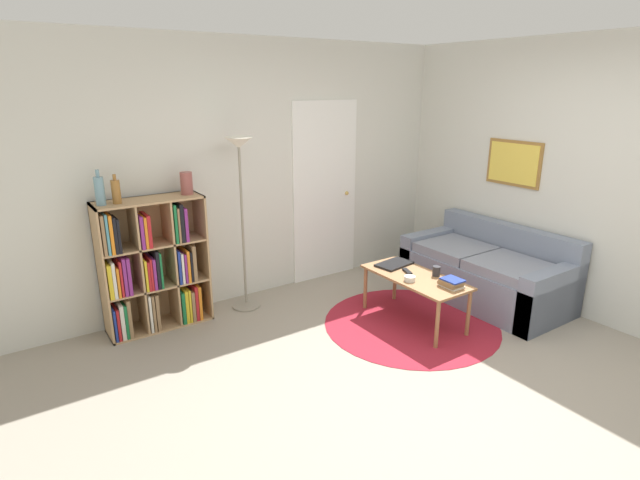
{
  "coord_description": "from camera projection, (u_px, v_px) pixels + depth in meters",
  "views": [
    {
      "loc": [
        -2.55,
        -2.14,
        2.16
      ],
      "look_at": [
        -0.21,
        1.31,
        0.85
      ],
      "focal_mm": 28.0,
      "sensor_mm": 36.0,
      "label": 1
    }
  ],
  "objects": [
    {
      "name": "ground_plane",
      "position": [
        442.0,
        388.0,
        3.7
      ],
      "size": [
        14.0,
        14.0,
        0.0
      ],
      "primitive_type": "plane",
      "color": "gray"
    },
    {
      "name": "coffee_table",
      "position": [
        415.0,
        281.0,
        4.63
      ],
      "size": [
        0.48,
        1.04,
        0.46
      ],
      "color": "#996B42",
      "rests_on": "ground_plane"
    },
    {
      "name": "laptop",
      "position": [
        394.0,
        264.0,
        4.89
      ],
      "size": [
        0.39,
        0.27,
        0.02
      ],
      "color": "black",
      "rests_on": "coffee_table"
    },
    {
      "name": "rug",
      "position": [
        411.0,
        323.0,
        4.69
      ],
      "size": [
        1.63,
        1.63,
        0.01
      ],
      "color": "maroon",
      "rests_on": "ground_plane"
    },
    {
      "name": "remote",
      "position": [
        407.0,
        271.0,
        4.7
      ],
      "size": [
        0.09,
        0.15,
        0.02
      ],
      "color": "black",
      "rests_on": "coffee_table"
    },
    {
      "name": "book_stack_on_table",
      "position": [
        451.0,
        283.0,
        4.36
      ],
      "size": [
        0.16,
        0.2,
        0.08
      ],
      "color": "silver",
      "rests_on": "coffee_table"
    },
    {
      "name": "couch",
      "position": [
        488.0,
        273.0,
        5.2
      ],
      "size": [
        0.85,
        1.66,
        0.76
      ],
      "color": "gray",
      "rests_on": "ground_plane"
    },
    {
      "name": "cup",
      "position": [
        436.0,
        271.0,
        4.6
      ],
      "size": [
        0.07,
        0.07,
        0.09
      ],
      "color": "#28282D",
      "rests_on": "coffee_table"
    },
    {
      "name": "bowl",
      "position": [
        410.0,
        279.0,
        4.49
      ],
      "size": [
        0.1,
        0.1,
        0.05
      ],
      "color": "silver",
      "rests_on": "coffee_table"
    },
    {
      "name": "floor_lamp",
      "position": [
        240.0,
        175.0,
        4.66
      ],
      "size": [
        0.28,
        0.28,
        1.69
      ],
      "color": "gray",
      "rests_on": "ground_plane"
    },
    {
      "name": "vase_on_shelf",
      "position": [
        187.0,
        183.0,
        4.47
      ],
      "size": [
        0.11,
        0.11,
        0.2
      ],
      "color": "#934C47",
      "rests_on": "bookshelf"
    },
    {
      "name": "bottle_left",
      "position": [
        100.0,
        191.0,
        4.06
      ],
      "size": [
        0.08,
        0.08,
        0.29
      ],
      "color": "#6B93A3",
      "rests_on": "bookshelf"
    },
    {
      "name": "wall_back",
      "position": [
        280.0,
        171.0,
        5.23
      ],
      "size": [
        7.04,
        0.11,
        2.6
      ],
      "color": "silver",
      "rests_on": "ground_plane"
    },
    {
      "name": "wall_right",
      "position": [
        500.0,
        168.0,
        5.35
      ],
      "size": [
        0.08,
        5.38,
        2.6
      ],
      "color": "silver",
      "rests_on": "ground_plane"
    },
    {
      "name": "bottle_middle",
      "position": [
        116.0,
        191.0,
        4.13
      ],
      "size": [
        0.07,
        0.07,
        0.25
      ],
      "color": "olive",
      "rests_on": "bookshelf"
    },
    {
      "name": "bookshelf",
      "position": [
        151.0,
        268.0,
        4.48
      ],
      "size": [
        0.92,
        0.34,
        1.21
      ],
      "color": "tan",
      "rests_on": "ground_plane"
    }
  ]
}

